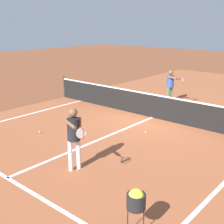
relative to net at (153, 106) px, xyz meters
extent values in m
plane|color=brown|center=(0.00, 0.00, -0.49)|extent=(60.00, 60.00, 0.00)
cube|color=#9E5433|center=(0.00, 0.00, -0.49)|extent=(10.62, 24.40, 0.00)
cube|color=white|center=(0.00, -6.40, -0.49)|extent=(8.22, 0.10, 0.01)
cube|color=white|center=(0.00, -3.20, -0.49)|extent=(0.10, 6.40, 0.01)
cylinder|color=#33383D|center=(-5.30, 0.00, 0.04)|extent=(0.09, 0.09, 1.07)
cube|color=black|center=(0.00, 0.00, -0.04)|extent=(10.59, 0.02, 0.91)
cube|color=white|center=(0.00, 0.00, 0.44)|extent=(10.59, 0.03, 0.05)
cylinder|color=white|center=(0.96, -4.91, -0.09)|extent=(0.11, 0.11, 0.81)
cylinder|color=white|center=(0.89, -5.12, -0.09)|extent=(0.11, 0.11, 0.81)
cylinder|color=black|center=(0.93, -5.01, 0.60)|extent=(0.32, 0.32, 0.57)
sphere|color=brown|center=(0.93, -5.01, 1.04)|extent=(0.22, 0.22, 0.22)
cylinder|color=brown|center=(0.98, -4.85, 0.61)|extent=(0.08, 0.08, 0.55)
cylinder|color=brown|center=(1.12, -5.27, 0.84)|extent=(0.54, 0.27, 0.08)
cylinder|color=black|center=(1.49, -5.40, 0.84)|extent=(0.22, 0.10, 0.03)
torus|color=red|center=(1.71, -5.49, 0.84)|extent=(0.27, 0.12, 0.28)
cylinder|color=silver|center=(1.71, -5.49, 0.84)|extent=(0.09, 0.24, 0.25)
cylinder|color=#3F7247|center=(-0.68, 2.62, -0.12)|extent=(0.11, 0.11, 0.75)
cylinder|color=#3F7247|center=(-0.72, 2.40, -0.12)|extent=(0.11, 0.11, 0.75)
cylinder|color=#2D4C99|center=(-0.70, 2.51, 0.52)|extent=(0.32, 0.32, 0.53)
sphere|color=brown|center=(-0.70, 2.51, 0.93)|extent=(0.21, 0.21, 0.21)
cylinder|color=brown|center=(-0.67, 2.68, 0.53)|extent=(0.08, 0.08, 0.51)
cylinder|color=brown|center=(-0.48, 2.30, 0.74)|extent=(0.52, 0.17, 0.08)
cylinder|color=black|center=(-0.12, 2.23, 0.74)|extent=(0.22, 0.07, 0.03)
torus|color=red|center=(0.12, 2.19, 0.74)|extent=(0.28, 0.07, 0.28)
cylinder|color=silver|center=(0.12, 2.19, 0.74)|extent=(0.05, 0.25, 0.25)
cylinder|color=black|center=(3.55, -5.96, 0.15)|extent=(0.34, 0.34, 0.28)
cylinder|color=black|center=(3.44, -6.06, -0.24)|extent=(0.02, 0.02, 0.50)
cylinder|color=black|center=(3.65, -5.86, -0.24)|extent=(0.02, 0.02, 0.50)
sphere|color=#CCE033|center=(3.55, -5.96, 0.24)|extent=(0.29, 0.29, 0.29)
sphere|color=#CCE033|center=(0.82, -1.66, -0.46)|extent=(0.07, 0.07, 0.07)
sphere|color=#CCE033|center=(-2.00, -3.95, -0.46)|extent=(0.07, 0.07, 0.07)
camera|label=1|loc=(6.21, -9.71, 3.14)|focal=48.25mm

